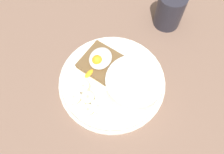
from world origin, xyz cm
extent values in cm
cube|color=#7C5E4E|center=(0.00, 0.00, 1.00)|extent=(120.00, 120.00, 2.00)
cylinder|color=white|center=(0.00, 0.00, 2.50)|extent=(25.93, 25.93, 1.00)
torus|color=white|center=(0.00, 0.00, 3.30)|extent=(25.73, 25.73, 0.60)
cylinder|color=white|center=(-0.47, -5.42, 5.64)|extent=(12.63, 12.63, 5.29)
torus|color=white|center=(-0.47, -5.42, 8.29)|extent=(12.83, 12.83, 0.60)
cylinder|color=white|center=(-0.47, -5.42, 5.20)|extent=(11.23, 11.23, 4.00)
ellipsoid|color=white|center=(-0.47, -5.42, 7.00)|extent=(10.67, 10.67, 1.20)
ellipsoid|color=tan|center=(-0.28, -3.75, 7.42)|extent=(2.32, 2.08, 0.84)
ellipsoid|color=tan|center=(-1.35, -6.56, 7.38)|extent=(2.00, 1.53, 0.76)
ellipsoid|color=tan|center=(-0.45, -2.58, 7.25)|extent=(1.22, 0.86, 0.49)
ellipsoid|color=#8E6649|center=(-0.97, -4.89, 7.39)|extent=(2.18, 2.10, 0.79)
ellipsoid|color=tan|center=(-0.79, -5.60, 7.41)|extent=(2.19, 2.24, 0.82)
cube|color=brown|center=(3.04, 4.51, 4.38)|extent=(10.49, 10.49, 0.30)
cube|color=olive|center=(3.04, 4.51, 3.74)|extent=(10.29, 10.29, 1.48)
ellipsoid|color=white|center=(3.04, 4.51, 5.75)|extent=(6.31, 5.41, 2.54)
sphere|color=#FBAD23|center=(1.85, 4.76, 6.51)|extent=(2.52, 2.52, 2.52)
ellipsoid|color=#FBAD23|center=(-1.41, 5.43, 4.68)|extent=(2.96, 1.73, 0.36)
cylinder|color=beige|center=(-6.59, 3.04, 3.71)|extent=(3.23, 3.08, 1.66)
cylinder|color=tan|center=(-6.59, 3.04, 4.29)|extent=(0.57, 0.55, 0.21)
cylinder|color=#F8E5C5|center=(-4.62, 5.31, 3.68)|extent=(4.29, 4.36, 1.64)
cylinder|color=#C2B29A|center=(-4.62, 5.31, 4.20)|extent=(0.77, 0.77, 0.23)
cylinder|color=beige|center=(-9.19, 1.62, 3.60)|extent=(3.55, 3.48, 1.39)
cylinder|color=tan|center=(-9.19, 1.62, 4.09)|extent=(0.63, 0.62, 0.19)
cylinder|color=#F2E8C8|center=(-7.93, 6.02, 3.52)|extent=(4.95, 4.95, 1.10)
cylinder|color=#BDB59C|center=(-7.93, 6.02, 4.02)|extent=(0.89, 0.89, 0.14)
cylinder|color=#F5EDBE|center=(-7.43, -0.34, 3.45)|extent=(4.83, 4.83, 0.90)
cylinder|color=#BFB894|center=(-7.43, -0.34, 3.89)|extent=(0.87, 0.87, 0.12)
cylinder|color=#292832|center=(23.73, -5.72, 6.80)|extent=(7.31, 7.31, 9.59)
cylinder|color=#381C19|center=(23.73, -5.72, 10.44)|extent=(6.21, 6.21, 0.40)
camera|label=1|loc=(-20.63, -9.84, 50.86)|focal=35.00mm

